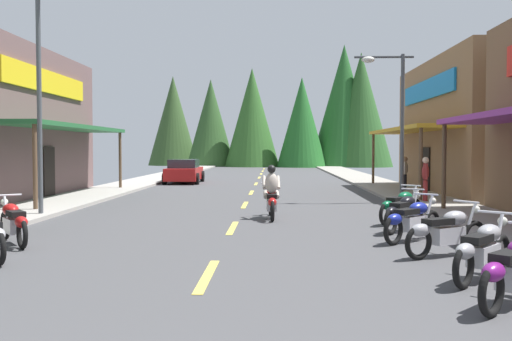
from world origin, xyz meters
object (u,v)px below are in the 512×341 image
Objects in this scene: parked_car_curbside at (184,171)px; pedestrian_by_shop at (405,172)px; streetlamp_left at (50,68)px; motorcycle_parked_right_4 at (413,220)px; motorcycle_parked_right_3 at (446,231)px; motorcycle_parked_right_5 at (404,212)px; motorcycle_parked_left_4 at (13,222)px; rider_cruising_lead at (271,196)px; streetlamp_right at (392,104)px; motorcycle_parked_right_2 at (483,249)px; pedestrian_browsing at (425,177)px; motorcycle_parked_right_6 at (401,206)px.

pedestrian_by_shop is at bearing -122.06° from parked_car_curbside.
motorcycle_parked_right_4 is (9.66, -4.10, -3.93)m from streetlamp_left.
streetlamp_left reaches higher than motorcycle_parked_right_3.
motorcycle_parked_right_5 is 1.07× the size of pedestrian_by_shop.
motorcycle_parked_left_4 is at bearing -77.43° from streetlamp_left.
rider_cruising_lead is (5.48, 4.62, 0.17)m from motorcycle_parked_left_4.
streetlamp_right is 3.45× the size of motorcycle_parked_right_4.
motorcycle_parked_right_4 is 0.92× the size of motorcycle_parked_left_4.
motorcycle_parked_right_2 and motorcycle_parked_right_3 have the same top height.
streetlamp_right is 5.96m from pedestrian_by_shop.
motorcycle_parked_right_4 is at bearing 44.15° from motorcycle_parked_right_2.
rider_cruising_lead reaches higher than motorcycle_parked_right_3.
rider_cruising_lead is at bearing -0.99° from streetlamp_left.
rider_cruising_lead is at bearing -131.60° from streetlamp_right.
pedestrian_browsing is at bearing -140.03° from parked_car_curbside.
motorcycle_parked_right_4 and motorcycle_parked_left_4 have the same top height.
parked_car_curbside is at bearing -38.42° from motorcycle_parked_left_4.
motorcycle_parked_right_4 is 22.50m from parked_car_curbside.
motorcycle_parked_left_4 is 21.52m from parked_car_curbside.
motorcycle_parked_right_5 is at bearing 60.41° from motorcycle_parked_right_3.
streetlamp_right is at bearing 27.52° from motorcycle_parked_right_5.
parked_car_curbside is at bearing 68.16° from motorcycle_parked_right_4.
streetlamp_left is 13.16m from motorcycle_parked_right_2.
streetlamp_right is 13.22m from motorcycle_parked_right_2.
motorcycle_parked_right_5 is 21.15m from parked_car_curbside.
motorcycle_parked_right_6 is (-0.99, -6.06, -3.21)m from streetlamp_right.
streetlamp_left reaches higher than motorcycle_parked_right_6.
streetlamp_right is 6.93m from motorcycle_parked_right_6.
streetlamp_left is at bearing -155.78° from streetlamp_right.
streetlamp_right reaches higher than motorcycle_parked_right_4.
streetlamp_right is 2.96× the size of motorcycle_parked_right_3.
streetlamp_right reaches higher than pedestrian_browsing.
streetlamp_left is 6.24m from motorcycle_parked_left_4.
motorcycle_parked_left_4 is (-9.99, -9.71, -3.21)m from streetlamp_right.
pedestrian_by_shop reaches higher than motorcycle_parked_right_2.
motorcycle_parked_left_4 is (-9.00, -3.64, 0.00)m from motorcycle_parked_right_6.
motorcycle_parked_left_4 is at bearing 140.56° from motorcycle_parked_right_4.
parked_car_curbside is at bearing 60.35° from motorcycle_parked_right_2.
motorcycle_parked_right_2 is at bearing -159.10° from rider_cruising_lead.
motorcycle_parked_right_4 is at bearing -101.48° from pedestrian_browsing.
motorcycle_parked_right_6 is 0.76× the size of rider_cruising_lead.
motorcycle_parked_right_3 is (-1.16, -10.77, -3.21)m from streetlamp_right.
motorcycle_parked_right_2 is (-1.19, -12.76, -3.21)m from streetlamp_right.
motorcycle_parked_left_4 is 1.06× the size of pedestrian_by_shop.
pedestrian_by_shop is at bearing -33.80° from rider_cruising_lead.
motorcycle_parked_right_4 is 8.88m from pedestrian_browsing.
motorcycle_parked_right_4 is at bearing 66.61° from motorcycle_parked_right_3.
pedestrian_browsing is at bearing -88.34° from motorcycle_parked_left_4.
streetlamp_right is 3.18× the size of motorcycle_parked_left_4.
pedestrian_browsing is (2.30, 12.20, 0.52)m from motorcycle_parked_right_2.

